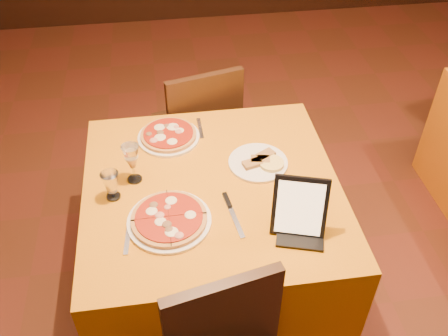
{
  "coord_description": "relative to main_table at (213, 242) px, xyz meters",
  "views": [
    {
      "loc": [
        -0.69,
        -1.33,
        2.23
      ],
      "look_at": [
        -0.47,
        0.2,
        0.86
      ],
      "focal_mm": 40.0,
      "sensor_mm": 36.0,
      "label": 1
    }
  ],
  "objects": [
    {
      "name": "floor",
      "position": [
        0.52,
        -0.22,
        -0.38
      ],
      "size": [
        6.0,
        7.0,
        0.01
      ],
      "primitive_type": "cube",
      "color": "#5E2D19",
      "rests_on": "ground"
    },
    {
      "name": "main_table",
      "position": [
        0.0,
        0.0,
        0.0
      ],
      "size": [
        1.1,
        1.1,
        0.75
      ],
      "primitive_type": "cube",
      "color": "orange",
      "rests_on": "floor"
    },
    {
      "name": "chair_main_far",
      "position": [
        0.0,
        0.82,
        0.08
      ],
      "size": [
        0.54,
        0.54,
        0.91
      ],
      "primitive_type": null,
      "rotation": [
        0.0,
        0.0,
        3.38
      ],
      "color": "black",
      "rests_on": "floor"
    },
    {
      "name": "pizza_near",
      "position": [
        -0.19,
        -0.19,
        0.39
      ],
      "size": [
        0.34,
        0.34,
        0.03
      ],
      "rotation": [
        0.0,
        0.0,
        0.18
      ],
      "color": "white",
      "rests_on": "main_table"
    },
    {
      "name": "pizza_far",
      "position": [
        -0.16,
        0.35,
        0.39
      ],
      "size": [
        0.3,
        0.3,
        0.03
      ],
      "rotation": [
        0.0,
        0.0,
        0.43
      ],
      "color": "white",
      "rests_on": "main_table"
    },
    {
      "name": "cutlet_dish",
      "position": [
        0.22,
        0.11,
        0.39
      ],
      "size": [
        0.27,
        0.27,
        0.03
      ],
      "rotation": [
        0.0,
        0.0,
        -0.43
      ],
      "color": "white",
      "rests_on": "main_table"
    },
    {
      "name": "wine_glass",
      "position": [
        -0.33,
        0.08,
        0.47
      ],
      "size": [
        0.1,
        0.1,
        0.19
      ],
      "primitive_type": null,
      "rotation": [
        0.0,
        0.0,
        0.24
      ],
      "color": "#F2CE89",
      "rests_on": "main_table"
    },
    {
      "name": "water_glass",
      "position": [
        -0.42,
        -0.01,
        0.44
      ],
      "size": [
        0.07,
        0.07,
        0.13
      ],
      "primitive_type": null,
      "rotation": [
        0.0,
        0.0,
        -0.03
      ],
      "color": "silver",
      "rests_on": "main_table"
    },
    {
      "name": "tablet",
      "position": [
        0.3,
        -0.29,
        0.49
      ],
      "size": [
        0.23,
        0.16,
        0.24
      ],
      "primitive_type": "cube",
      "rotation": [
        -0.35,
        0.0,
        -0.3
      ],
      "color": "black",
      "rests_on": "main_table"
    },
    {
      "name": "knife",
      "position": [
        0.06,
        -0.19,
        0.38
      ],
      "size": [
        0.06,
        0.25,
        0.01
      ],
      "primitive_type": "cube",
      "rotation": [
        0.0,
        0.0,
        1.72
      ],
      "color": "#BABAC1",
      "rests_on": "main_table"
    },
    {
      "name": "fork_near",
      "position": [
        -0.36,
        -0.25,
        0.38
      ],
      "size": [
        0.03,
        0.17,
        0.01
      ],
      "primitive_type": "cube",
      "rotation": [
        0.0,
        0.0,
        1.47
      ],
      "color": "silver",
      "rests_on": "main_table"
    },
    {
      "name": "fork_far",
      "position": [
        -0.01,
        0.41,
        0.38
      ],
      "size": [
        0.02,
        0.17,
        0.01
      ],
      "primitive_type": "cube",
      "rotation": [
        0.0,
        0.0,
        1.58
      ],
      "color": "silver",
      "rests_on": "main_table"
    }
  ]
}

